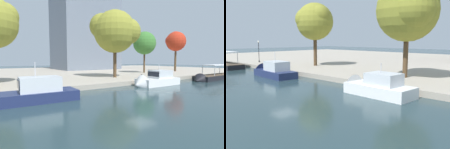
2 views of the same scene
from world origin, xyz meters
The scene contains 8 objects.
ground_plane centered at (0.00, 0.00, 0.00)m, with size 220.00×220.00×0.00m, color #23383D.
dock_promenade centered at (0.00, 34.80, 0.32)m, with size 120.00×55.00×0.64m, color #A39989.
motor_yacht_1 centered at (-9.66, 4.48, 0.61)m, with size 8.85×3.43×4.68m.
motor_yacht_2 centered at (7.90, 5.10, 0.59)m, with size 7.80×3.06×4.17m.
mooring_bollard_0 centered at (8.04, 8.03, 1.08)m, with size 0.33×0.33×0.82m.
lamp_post centered at (-25.02, 10.57, 3.12)m, with size 0.36×0.36×4.32m.
tree_0 centered at (-11.63, 14.07, 8.46)m, with size 6.44×6.49×10.90m.
tree_3 centered at (6.60, 13.34, 8.90)m, with size 7.89×7.74×11.87m.
Camera 2 is at (22.14, -14.30, 5.42)m, focal length 40.00 mm.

